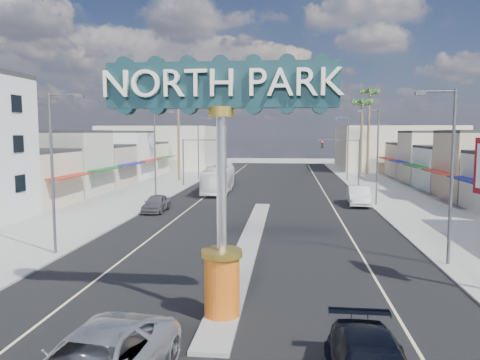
% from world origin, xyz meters
% --- Properties ---
extents(ground, '(160.00, 160.00, 0.00)m').
position_xyz_m(ground, '(0.00, 30.00, 0.00)').
color(ground, gray).
rests_on(ground, ground).
extents(road, '(20.00, 120.00, 0.01)m').
position_xyz_m(road, '(0.00, 30.00, 0.01)').
color(road, black).
rests_on(road, ground).
extents(median_island, '(1.30, 30.00, 0.16)m').
position_xyz_m(median_island, '(0.00, 14.00, 0.08)').
color(median_island, gray).
rests_on(median_island, ground).
extents(sidewalk_left, '(8.00, 120.00, 0.12)m').
position_xyz_m(sidewalk_left, '(-14.00, 30.00, 0.06)').
color(sidewalk_left, gray).
rests_on(sidewalk_left, ground).
extents(sidewalk_right, '(8.00, 120.00, 0.12)m').
position_xyz_m(sidewalk_right, '(14.00, 30.00, 0.06)').
color(sidewalk_right, gray).
rests_on(sidewalk_right, ground).
extents(storefront_row_left, '(12.00, 42.00, 6.00)m').
position_xyz_m(storefront_row_left, '(-24.00, 43.00, 3.00)').
color(storefront_row_left, beige).
rests_on(storefront_row_left, ground).
extents(storefront_row_right, '(12.00, 42.00, 6.00)m').
position_xyz_m(storefront_row_right, '(24.00, 43.00, 3.00)').
color(storefront_row_right, '#B7B29E').
rests_on(storefront_row_right, ground).
extents(backdrop_far_left, '(20.00, 20.00, 8.00)m').
position_xyz_m(backdrop_far_left, '(-22.00, 75.00, 4.00)').
color(backdrop_far_left, '#B7B29E').
rests_on(backdrop_far_left, ground).
extents(backdrop_far_right, '(20.00, 20.00, 8.00)m').
position_xyz_m(backdrop_far_right, '(22.00, 75.00, 4.00)').
color(backdrop_far_right, beige).
rests_on(backdrop_far_right, ground).
extents(gateway_sign, '(8.20, 1.50, 9.15)m').
position_xyz_m(gateway_sign, '(0.00, 1.98, 5.93)').
color(gateway_sign, '#D55610').
rests_on(gateway_sign, median_island).
extents(traffic_signal_left, '(5.09, 0.45, 6.00)m').
position_xyz_m(traffic_signal_left, '(-9.18, 43.99, 4.27)').
color(traffic_signal_left, '#47474C').
rests_on(traffic_signal_left, ground).
extents(traffic_signal_right, '(5.09, 0.45, 6.00)m').
position_xyz_m(traffic_signal_right, '(9.18, 43.99, 4.27)').
color(traffic_signal_right, '#47474C').
rests_on(traffic_signal_right, ground).
extents(streetlight_l_near, '(2.03, 0.22, 9.00)m').
position_xyz_m(streetlight_l_near, '(-10.43, 10.00, 5.07)').
color(streetlight_l_near, '#47474C').
rests_on(streetlight_l_near, ground).
extents(streetlight_l_mid, '(2.03, 0.22, 9.00)m').
position_xyz_m(streetlight_l_mid, '(-10.43, 30.00, 5.07)').
color(streetlight_l_mid, '#47474C').
rests_on(streetlight_l_mid, ground).
extents(streetlight_l_far, '(2.03, 0.22, 9.00)m').
position_xyz_m(streetlight_l_far, '(-10.43, 52.00, 5.07)').
color(streetlight_l_far, '#47474C').
rests_on(streetlight_l_far, ground).
extents(streetlight_r_near, '(2.03, 0.22, 9.00)m').
position_xyz_m(streetlight_r_near, '(10.43, 10.00, 5.07)').
color(streetlight_r_near, '#47474C').
rests_on(streetlight_r_near, ground).
extents(streetlight_r_mid, '(2.03, 0.22, 9.00)m').
position_xyz_m(streetlight_r_mid, '(10.43, 30.00, 5.07)').
color(streetlight_r_mid, '#47474C').
rests_on(streetlight_r_mid, ground).
extents(streetlight_r_far, '(2.03, 0.22, 9.00)m').
position_xyz_m(streetlight_r_far, '(10.43, 52.00, 5.07)').
color(streetlight_r_far, '#47474C').
rests_on(streetlight_r_far, ground).
extents(palm_left_far, '(2.60, 2.60, 13.10)m').
position_xyz_m(palm_left_far, '(-13.00, 50.00, 11.50)').
color(palm_left_far, brown).
rests_on(palm_left_far, ground).
extents(palm_right_mid, '(2.60, 2.60, 12.10)m').
position_xyz_m(palm_right_mid, '(13.00, 56.00, 10.60)').
color(palm_right_mid, brown).
rests_on(palm_right_mid, ground).
extents(palm_right_far, '(2.60, 2.60, 14.10)m').
position_xyz_m(palm_right_far, '(15.00, 62.00, 12.39)').
color(palm_right_far, brown).
rests_on(palm_right_far, ground).
extents(car_parked_left, '(1.82, 4.41, 1.49)m').
position_xyz_m(car_parked_left, '(-9.00, 24.59, 0.75)').
color(car_parked_left, slate).
rests_on(car_parked_left, ground).
extents(car_parked_right, '(2.24, 5.55, 1.79)m').
position_xyz_m(car_parked_right, '(9.00, 30.16, 0.90)').
color(car_parked_right, silver).
rests_on(car_parked_right, ground).
extents(city_bus, '(2.71, 10.88, 3.02)m').
position_xyz_m(city_bus, '(-5.55, 38.10, 1.51)').
color(city_bus, white).
rests_on(city_bus, ground).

